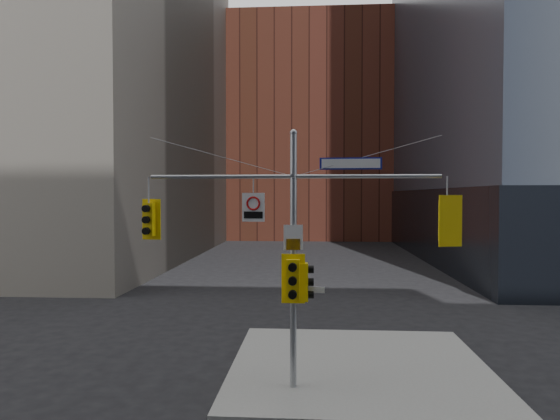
# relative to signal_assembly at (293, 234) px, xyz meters

# --- Properties ---
(sidewalk_corner) EXTENTS (8.00, 8.00, 0.15)m
(sidewalk_corner) POSITION_rel_signal_assembly_xyz_m (2.00, 2.01, -4.34)
(sidewalk_corner) COLOR gray
(sidewalk_corner) RESTS_ON ground
(brick_midrise) EXTENTS (26.00, 20.00, 28.00)m
(brick_midrise) POSITION_rel_signal_assembly_xyz_m (0.00, 56.01, 9.58)
(brick_midrise) COLOR brown
(brick_midrise) RESTS_ON ground
(signal_assembly) EXTENTS (8.00, 0.80, 7.30)m
(signal_assembly) POSITION_rel_signal_assembly_xyz_m (0.00, 0.00, 0.00)
(signal_assembly) COLOR #999CA1
(signal_assembly) RESTS_ON ground
(traffic_light_west_arm) EXTENTS (0.55, 0.48, 1.16)m
(traffic_light_west_arm) POSITION_rel_signal_assembly_xyz_m (-4.07, 0.01, 0.38)
(traffic_light_west_arm) COLOR yellow
(traffic_light_west_arm) RESTS_ON ground
(traffic_light_east_arm) EXTENTS (0.65, 0.60, 1.38)m
(traffic_light_east_arm) POSITION_rel_signal_assembly_xyz_m (4.15, 0.00, 0.38)
(traffic_light_east_arm) COLOR yellow
(traffic_light_east_arm) RESTS_ON ground
(traffic_light_pole_side) EXTENTS (0.42, 0.35, 1.05)m
(traffic_light_pole_side) POSITION_rel_signal_assembly_xyz_m (0.32, 0.01, -1.33)
(traffic_light_pole_side) COLOR yellow
(traffic_light_pole_side) RESTS_ON ground
(traffic_light_pole_front) EXTENTS (0.65, 0.51, 1.36)m
(traffic_light_pole_front) POSITION_rel_signal_assembly_xyz_m (0.00, -0.27, -1.23)
(traffic_light_pole_front) COLOR yellow
(traffic_light_pole_front) RESTS_ON ground
(street_sign_blade) EXTENTS (1.69, 0.13, 0.33)m
(street_sign_blade) POSITION_rel_signal_assembly_xyz_m (1.56, 0.00, 1.93)
(street_sign_blade) COLOR navy
(street_sign_blade) RESTS_ON ground
(regulatory_sign_arm) EXTENTS (0.64, 0.12, 0.80)m
(regulatory_sign_arm) POSITION_rel_signal_assembly_xyz_m (-1.11, -0.02, 0.76)
(regulatory_sign_arm) COLOR silver
(regulatory_sign_arm) RESTS_ON ground
(regulatory_sign_pole) EXTENTS (0.53, 0.06, 0.69)m
(regulatory_sign_pole) POSITION_rel_signal_assembly_xyz_m (0.00, -0.11, -0.11)
(regulatory_sign_pole) COLOR silver
(regulatory_sign_pole) RESTS_ON ground
(street_blade_ew) EXTENTS (0.83, 0.13, 0.17)m
(street_blade_ew) POSITION_rel_signal_assembly_xyz_m (0.45, 0.01, -1.54)
(street_blade_ew) COLOR silver
(street_blade_ew) RESTS_ON ground
(street_blade_ns) EXTENTS (0.05, 0.66, 0.13)m
(street_blade_ns) POSITION_rel_signal_assembly_xyz_m (0.00, 0.46, -1.56)
(street_blade_ns) COLOR #145926
(street_blade_ns) RESTS_ON ground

